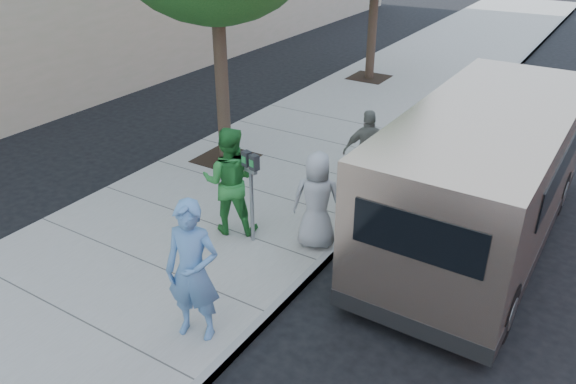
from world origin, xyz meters
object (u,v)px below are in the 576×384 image
object	(u,v)px
van	(484,174)
person_officer	(193,271)
person_green_shirt	(230,181)
parking_meter	(251,179)
person_striped_polo	(368,151)
person_gray_shirt	(317,201)

from	to	relation	value
van	person_officer	size ratio (longest dim) A/B	3.35
person_officer	person_green_shirt	size ratio (longest dim) A/B	1.04
parking_meter	person_striped_polo	distance (m)	2.86
person_officer	person_green_shirt	xyz separation A→B (m)	(-1.22, 2.36, -0.04)
person_officer	person_striped_polo	xyz separation A→B (m)	(0.13, 4.99, -0.16)
person_green_shirt	person_gray_shirt	xyz separation A→B (m)	(1.49, 0.37, -0.12)
person_striped_polo	person_gray_shirt	bearing A→B (deg)	61.32
person_gray_shirt	person_striped_polo	distance (m)	2.27
person_gray_shirt	parking_meter	bearing A→B (deg)	1.45
van	person_striped_polo	world-z (taller)	van
parking_meter	person_officer	xyz separation A→B (m)	(0.70, -2.27, -0.18)
parking_meter	person_gray_shirt	xyz separation A→B (m)	(0.97, 0.46, -0.33)
person_green_shirt	person_gray_shirt	bearing A→B (deg)	167.57
person_gray_shirt	person_green_shirt	bearing A→B (deg)	-9.85
person_officer	parking_meter	bearing A→B (deg)	89.99
van	person_officer	distance (m)	5.10
parking_meter	person_gray_shirt	bearing A→B (deg)	41.04
person_striped_polo	person_green_shirt	bearing A→B (deg)	30.68
person_officer	van	bearing A→B (deg)	44.31
van	person_striped_polo	size ratio (longest dim) A/B	3.99
van	person_officer	xyz separation A→B (m)	(-2.43, -4.48, -0.15)
parking_meter	van	bearing A→B (deg)	51.07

